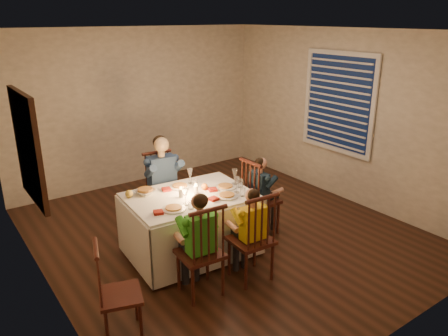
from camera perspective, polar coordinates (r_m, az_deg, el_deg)
ground at (r=5.93m, az=0.05°, el=-8.42°), size 5.00×5.00×0.00m
wall_left at (r=4.58m, az=-23.47°, el=-0.94°), size 0.02×5.00×2.60m
wall_right at (r=6.97m, az=15.36°, el=6.53°), size 0.02×5.00×2.60m
wall_back at (r=7.57m, az=-11.16°, el=7.83°), size 4.50×0.02×2.60m
ceiling at (r=5.25m, az=0.05°, el=17.56°), size 5.00×5.00×0.00m
dining_table at (r=5.24m, az=-4.45°, el=-5.76°), size 1.54×1.16×0.74m
chair_adult at (r=6.16m, az=-7.68°, el=-7.51°), size 0.46×0.45×1.04m
chair_near_left at (r=4.79m, az=-3.04°, el=-15.88°), size 0.46×0.44×1.04m
chair_near_right at (r=5.03m, az=3.42°, el=-14.01°), size 0.45×0.43×1.04m
chair_end at (r=5.97m, az=4.67°, el=-8.29°), size 0.42×0.44×1.04m
chair_extra at (r=4.39m, az=-12.94°, el=-20.28°), size 0.46×0.47×0.93m
adult at (r=6.16m, az=-7.68°, el=-7.51°), size 0.51×0.48×1.28m
child_green at (r=4.79m, az=-3.04°, el=-15.88°), size 0.41×0.38×1.13m
child_yellow at (r=5.03m, az=3.42°, el=-14.01°), size 0.37×0.35×1.07m
child_teal at (r=5.97m, az=4.67°, el=-8.29°), size 0.32×0.35×1.05m
setting_adult at (r=5.38m, az=-5.79°, el=-2.45°), size 0.28×0.28×0.02m
setting_green at (r=4.78m, az=-6.59°, el=-5.34°), size 0.28×0.28×0.02m
setting_yellow at (r=5.08m, az=0.36°, el=-3.67°), size 0.28×0.28×0.02m
setting_teal at (r=5.34m, az=0.17°, el=-2.50°), size 0.28×0.28×0.02m
candle_left at (r=5.09m, az=-5.62°, el=-3.27°), size 0.06×0.06×0.10m
candle_right at (r=5.17m, az=-3.69°, el=-2.84°), size 0.06×0.06×0.10m
squash at (r=5.17m, az=-12.30°, el=-3.31°), size 0.09×0.09×0.09m
orange_fruit at (r=5.28m, az=-2.55°, el=-2.45°), size 0.08×0.08×0.08m
serving_bowl at (r=5.23m, az=-10.23°, el=-3.08°), size 0.29×0.29×0.06m
wall_mirror at (r=4.81m, az=-24.22°, el=2.39°), size 0.06×0.95×1.15m
window_blinds at (r=6.96m, az=14.64°, el=8.26°), size 0.07×1.34×1.54m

